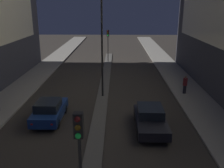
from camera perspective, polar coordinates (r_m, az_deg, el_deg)
The scene contains 7 objects.
median_strip at distance 24.97m, azimuth -1.85°, elevation -0.89°, with size 1.02×36.34×0.10m.
traffic_light_near at distance 8.79m, azimuth -7.50°, elevation -13.78°, with size 0.32×0.42×4.53m.
traffic_light_mid at distance 35.90m, azimuth -0.94°, elevation 10.35°, with size 0.32×0.42×4.53m.
street_lamp at distance 21.31m, azimuth -2.35°, elevation 12.77°, with size 0.49×0.49×9.46m.
car_left_lane at distance 18.43m, azimuth -14.10°, elevation -5.89°, with size 1.86×4.11×1.59m.
car_right_lane at distance 16.94m, azimuth 8.76°, elevation -7.83°, with size 1.94×4.44×1.50m.
pedestrian_on_right_sidewalk at distance 23.85m, azimuth 16.36°, elevation -0.07°, with size 0.39×0.39×1.67m.
Camera 1 is at (1.25, -4.47, 7.98)m, focal length 40.00 mm.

